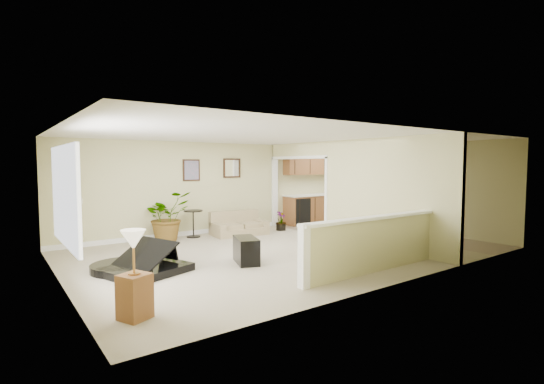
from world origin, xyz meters
TOP-DOWN VIEW (x-y plane):
  - floor at (0.00, 0.00)m, footprint 9.00×9.00m
  - back_wall at (0.00, 3.00)m, footprint 9.00×0.04m
  - front_wall at (0.00, -3.00)m, footprint 9.00×0.04m
  - left_wall at (-4.50, 0.00)m, footprint 0.04×6.00m
  - right_wall at (4.50, 0.00)m, footprint 0.04×6.00m
  - ceiling at (0.00, 0.00)m, footprint 9.00×6.00m
  - kitchen_vinyl at (3.15, 0.00)m, footprint 2.70×6.00m
  - interior_partition at (1.80, 0.25)m, footprint 0.18×5.99m
  - pony_half_wall at (0.08, -2.30)m, footprint 3.42×0.22m
  - left_window at (-4.49, -0.50)m, footprint 0.05×2.15m
  - wall_art_left at (-0.95, 2.97)m, footprint 0.48×0.04m
  - wall_mirror at (0.30, 2.97)m, footprint 0.55×0.04m
  - kitchen_cabinets at (3.19, 2.73)m, footprint 2.36×0.65m
  - piano at (-3.23, 0.08)m, footprint 1.79×1.77m
  - piano_bench at (-1.38, -0.45)m, footprint 0.60×0.83m
  - loveseat at (0.10, 2.31)m, footprint 1.52×0.95m
  - accent_table at (-1.06, 2.65)m, footprint 0.49×0.49m
  - palm_plant at (-1.80, 2.58)m, footprint 1.31×1.20m
  - small_plant at (1.45, 2.17)m, footprint 0.39×0.39m
  - lamp_stand at (-3.97, -1.99)m, footprint 0.43×0.43m

SIDE VIEW (x-z plane):
  - floor at x=0.00m, z-range 0.00..0.00m
  - kitchen_vinyl at x=3.15m, z-range 0.00..0.01m
  - small_plant at x=1.45m, z-range -0.04..0.51m
  - piano_bench at x=-1.38m, z-range 0.00..0.50m
  - loveseat at x=0.10m, z-range -0.10..0.73m
  - accent_table at x=-1.06m, z-range 0.10..0.81m
  - lamp_stand at x=-3.97m, z-range -0.08..1.02m
  - piano at x=-3.23m, z-range -0.10..1.12m
  - pony_half_wall at x=0.08m, z-range 0.02..1.02m
  - palm_plant at x=-1.80m, z-range -0.01..1.22m
  - kitchen_cabinets at x=3.19m, z-range -0.29..2.03m
  - interior_partition at x=1.80m, z-range -0.03..2.47m
  - back_wall at x=0.00m, z-range 0.00..2.50m
  - front_wall at x=0.00m, z-range 0.00..2.50m
  - left_wall at x=-4.50m, z-range 0.00..2.50m
  - right_wall at x=4.50m, z-range 0.00..2.50m
  - left_window at x=-4.49m, z-range 0.73..2.17m
  - wall_art_left at x=-0.95m, z-range 1.46..2.04m
  - wall_mirror at x=0.30m, z-range 1.52..2.08m
  - ceiling at x=0.00m, z-range 2.48..2.52m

